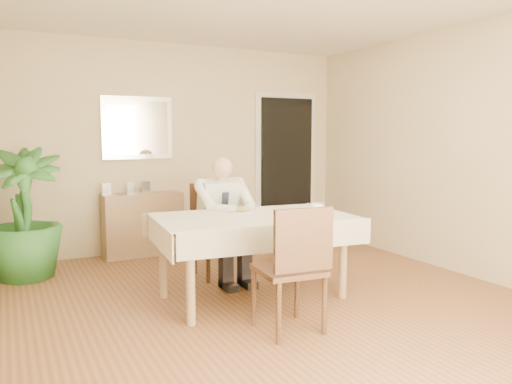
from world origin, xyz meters
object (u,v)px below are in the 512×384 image
chair_far (215,223)px  sideboard (143,224)px  seated_man (226,213)px  potted_palm (23,214)px  chair_near (295,263)px  dining_table (253,225)px  coffee_mug (317,208)px

chair_far → sideboard: (-0.47, 1.17, -0.16)m
seated_man → potted_palm: (-1.80, 1.02, -0.02)m
sideboard → potted_palm: 1.43m
chair_far → chair_near: chair_far is taller
seated_man → dining_table: bearing=-90.0°
chair_far → coffee_mug: bearing=-58.3°
coffee_mug → sideboard: (-1.03, 2.24, -0.42)m
coffee_mug → sideboard: size_ratio=0.13×
seated_man → potted_palm: 2.07m
coffee_mug → potted_palm: potted_palm is taller
chair_far → coffee_mug: chair_far is taller
coffee_mug → potted_palm: size_ratio=0.09×
dining_table → chair_near: size_ratio=1.89×
sideboard → potted_palm: (-1.33, -0.45, 0.29)m
dining_table → chair_far: chair_far is taller
coffee_mug → sideboard: bearing=114.7°
dining_table → seated_man: bearing=95.1°
chair_far → seated_man: (0.00, -0.29, 0.15)m
seated_man → potted_palm: bearing=150.6°
chair_near → sideboard: 2.97m
chair_near → seated_man: size_ratio=0.77×
chair_near → potted_palm: (-1.70, 2.49, 0.13)m
dining_table → chair_far: (-0.00, 0.89, -0.12)m
chair_far → coffee_mug: 1.23m
chair_near → potted_palm: bearing=129.0°
seated_man → coffee_mug: (0.56, -0.77, 0.11)m
sideboard → seated_man: bearing=-73.5°
chair_far → potted_palm: bearing=162.3°
chair_far → seated_man: 0.33m
dining_table → coffee_mug: size_ratio=14.44×
dining_table → coffee_mug: bearing=-12.8°
dining_table → coffee_mug: 0.60m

